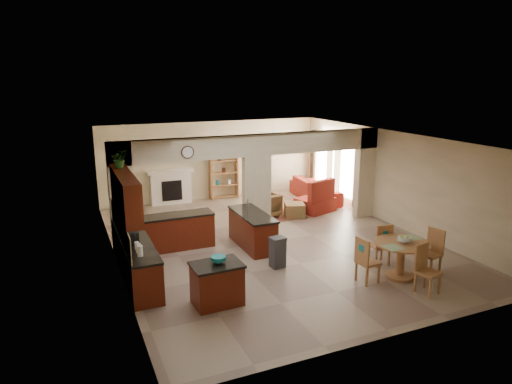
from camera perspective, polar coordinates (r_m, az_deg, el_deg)
name	(u,v)px	position (r m, az deg, el deg)	size (l,w,h in m)	color
floor	(271,242)	(12.41, 1.92, -6.24)	(10.00, 10.00, 0.00)	#87735D
ceiling	(272,139)	(11.72, 2.03, 6.68)	(10.00, 10.00, 0.00)	white
wall_back	(213,160)	(16.55, -5.43, 3.96)	(8.00, 8.00, 0.00)	beige
wall_front	(400,260)	(7.98, 17.60, -8.11)	(8.00, 8.00, 0.00)	beige
wall_left	(114,209)	(10.95, -17.33, -2.00)	(10.00, 10.00, 0.00)	beige
wall_right	(394,179)	(14.12, 16.83, 1.61)	(10.00, 10.00, 0.00)	beige
partition_left_pier	(122,197)	(11.94, -16.44, -0.61)	(0.60, 0.25, 2.80)	beige
partition_center_pier	(257,194)	(12.95, 0.08, -0.25)	(0.80, 0.25, 2.20)	beige
partition_right_pier	(365,173)	(14.70, 13.45, 2.32)	(0.60, 0.25, 2.80)	beige
partition_header	(257,145)	(12.67, 0.08, 5.89)	(8.00, 0.25, 0.60)	beige
kitchen_counter	(151,246)	(11.10, -13.02, -6.59)	(2.52, 3.29, 1.48)	#3D0E07
upper_cabinets	(125,194)	(10.07, -16.03, -0.24)	(0.35, 2.40, 0.90)	#3D0E07
peninsula	(252,230)	(11.93, -0.45, -4.76)	(0.70, 1.85, 0.91)	#3D0E07
wall_clock	(188,152)	(11.89, -8.55, 4.94)	(0.34, 0.34, 0.03)	#4D2819
rug	(277,215)	(14.69, 2.68, -2.93)	(1.60, 1.30, 0.01)	brown
fireplace	(171,187)	(16.14, -10.59, 0.66)	(1.60, 0.35, 1.20)	white
shelving_unit	(224,174)	(16.58, -4.05, 2.25)	(1.00, 0.32, 1.80)	olive
window_a	(348,171)	(15.93, 11.42, 2.60)	(0.02, 0.90, 1.90)	white
window_b	(322,163)	(17.33, 8.25, 3.67)	(0.02, 0.90, 1.90)	white
glazed_door	(334,171)	(16.65, 9.75, 2.65)	(0.02, 0.70, 2.10)	white
drape_a_left	(357,174)	(15.43, 12.56, 2.17)	(0.10, 0.28, 2.30)	#45201B
drape_a_right	(337,168)	(16.39, 10.12, 2.99)	(0.10, 0.28, 2.30)	#45201B
drape_b_left	(330,165)	(16.81, 9.19, 3.30)	(0.10, 0.28, 2.30)	#45201B
drape_b_right	(313,160)	(17.81, 7.13, 3.99)	(0.10, 0.28, 2.30)	#45201B
ceiling_fan	(274,132)	(15.08, 2.32, 7.46)	(1.00, 1.00, 0.10)	white
kitchen_island	(217,284)	(9.09, -4.89, -11.35)	(1.00, 0.73, 0.84)	#3D0E07
teal_bowl	(218,260)	(8.92, -4.73, -8.43)	(0.29, 0.29, 0.14)	#12777F
trash_can	(278,253)	(10.73, 2.71, -7.68)	(0.32, 0.27, 0.68)	#2F2F32
dining_table	(401,255)	(10.61, 17.66, -7.48)	(1.21, 1.21, 0.82)	olive
fruit_bowl	(404,240)	(10.48, 18.05, -5.68)	(0.29, 0.29, 0.15)	#88AE25
sofa	(315,190)	(16.59, 7.39, 0.29)	(1.00, 2.55, 0.74)	maroon
chaise	(315,204)	(15.22, 7.39, -1.56)	(1.12, 0.92, 0.45)	maroon
armchair	(265,205)	(14.48, 1.14, -1.65)	(0.80, 0.82, 0.75)	maroon
ottoman	(294,210)	(14.52, 4.83, -2.28)	(0.61, 0.61, 0.44)	maroon
plant	(119,159)	(10.55, -16.73, 4.00)	(0.37, 0.32, 0.41)	#235216
chair_north	(382,243)	(11.15, 15.44, -6.15)	(0.47, 0.47, 1.02)	olive
chair_east	(432,249)	(11.11, 21.17, -6.70)	(0.50, 0.50, 1.02)	olive
chair_south	(425,267)	(10.09, 20.37, -8.74)	(0.51, 0.51, 1.02)	olive
chair_west	(365,259)	(10.14, 13.49, -8.12)	(0.46, 0.46, 1.02)	olive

